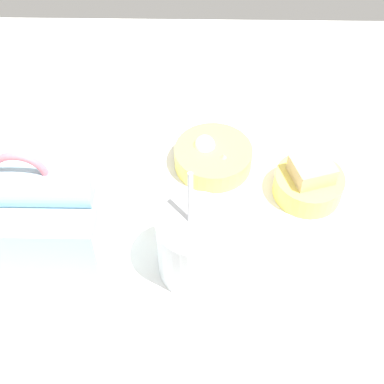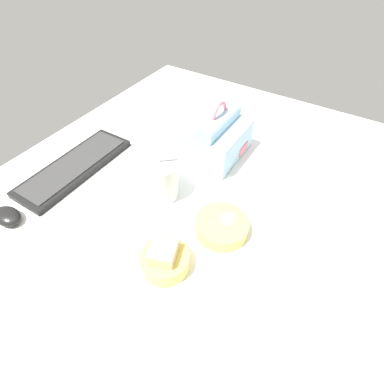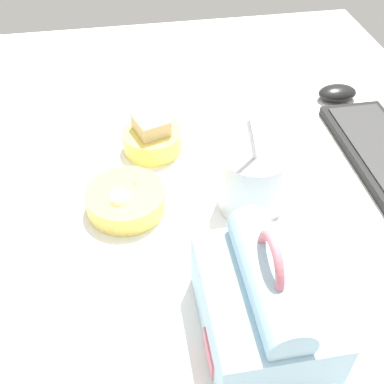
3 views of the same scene
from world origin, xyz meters
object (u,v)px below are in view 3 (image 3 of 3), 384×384
(soup_cup, at_px, (252,179))
(bento_bowl_sandwich, at_px, (152,138))
(lunch_bag, at_px, (263,304))
(computer_mouse, at_px, (337,93))
(bento_bowl_snacks, at_px, (126,199))

(soup_cup, height_order, bento_bowl_sandwich, soup_cup)
(lunch_bag, relative_size, computer_mouse, 2.36)
(computer_mouse, bearing_deg, soup_cup, -43.52)
(soup_cup, xyz_separation_m, bento_bowl_snacks, (-0.03, -0.20, -0.04))
(soup_cup, distance_m, bento_bowl_snacks, 0.20)
(lunch_bag, height_order, bento_bowl_snacks, lunch_bag)
(lunch_bag, bearing_deg, bento_bowl_snacks, -149.21)
(bento_bowl_snacks, distance_m, computer_mouse, 0.52)
(soup_cup, relative_size, computer_mouse, 2.18)
(computer_mouse, bearing_deg, bento_bowl_snacks, -61.56)
(soup_cup, height_order, computer_mouse, soup_cup)
(soup_cup, bearing_deg, computer_mouse, 136.48)
(bento_bowl_sandwich, bearing_deg, soup_cup, 39.13)
(bento_bowl_sandwich, xyz_separation_m, computer_mouse, (-0.10, 0.40, -0.01))
(lunch_bag, distance_m, soup_cup, 0.23)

